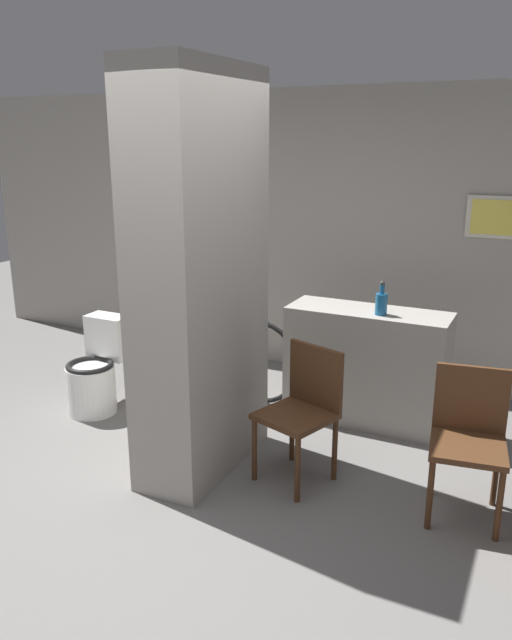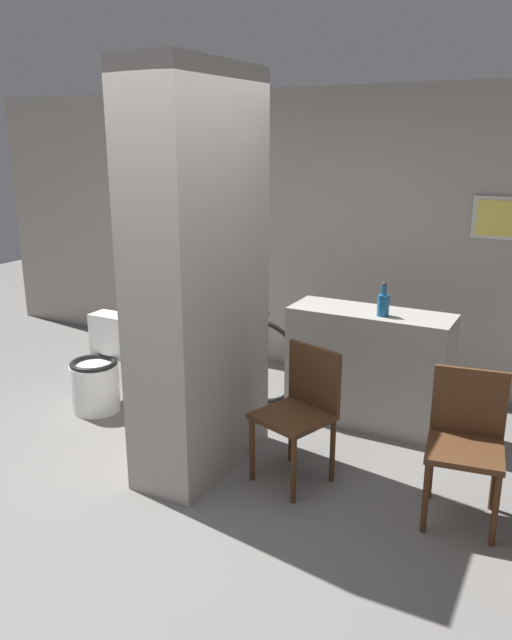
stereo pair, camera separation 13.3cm
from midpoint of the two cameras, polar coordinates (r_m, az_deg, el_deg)
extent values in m
plane|color=slate|center=(4.07, -9.23, -16.05)|extent=(14.00, 14.00, 0.00)
cube|color=gray|center=(5.84, 5.27, 7.75)|extent=(8.00, 0.06, 2.60)
cube|color=beige|center=(6.50, -8.36, 12.07)|extent=(0.36, 0.02, 0.48)
cube|color=#B24C8C|center=(6.49, -8.43, 12.06)|extent=(0.30, 0.01, 0.39)
cube|color=beige|center=(5.42, 20.32, 8.81)|extent=(0.44, 0.02, 0.34)
cube|color=#E0CC4C|center=(5.40, 20.30, 8.79)|extent=(0.36, 0.01, 0.28)
cube|color=gray|center=(4.00, -6.08, 3.71)|extent=(0.46, 1.06, 2.60)
cylinder|color=black|center=(3.92, -10.89, 6.97)|extent=(0.03, 0.40, 0.40)
cylinder|color=red|center=(3.93, -11.07, 6.98)|extent=(0.01, 0.07, 0.07)
cube|color=gray|center=(4.94, 9.28, -4.18)|extent=(1.23, 0.44, 0.91)
cylinder|color=white|center=(5.29, -15.51, -6.14)|extent=(0.39, 0.39, 0.39)
torus|color=black|center=(5.22, -15.68, -4.01)|extent=(0.38, 0.38, 0.04)
cube|color=white|center=(5.34, -14.01, -1.48)|extent=(0.35, 0.20, 0.36)
cylinder|color=#4C2D19|center=(4.14, -1.07, -11.76)|extent=(0.04, 0.04, 0.44)
cylinder|color=#4C2D19|center=(3.92, 2.82, -13.54)|extent=(0.04, 0.04, 0.44)
cylinder|color=#4C2D19|center=(4.38, 2.44, -10.12)|extent=(0.04, 0.04, 0.44)
cylinder|color=#4C2D19|center=(4.17, 6.29, -11.67)|extent=(0.04, 0.04, 0.44)
cube|color=#4C2D19|center=(4.04, 2.66, -8.78)|extent=(0.54, 0.54, 0.04)
cube|color=#4C2D19|center=(4.09, 4.56, -5.10)|extent=(0.41, 0.16, 0.41)
cylinder|color=#4C2D19|center=(3.79, 14.62, -15.21)|extent=(0.04, 0.04, 0.44)
cylinder|color=#4C2D19|center=(3.80, 20.39, -15.66)|extent=(0.04, 0.04, 0.44)
cylinder|color=#4C2D19|center=(4.11, 14.95, -12.58)|extent=(0.04, 0.04, 0.44)
cylinder|color=#4C2D19|center=(4.12, 20.21, -13.00)|extent=(0.04, 0.04, 0.44)
cube|color=#4C2D19|center=(3.84, 17.85, -11.03)|extent=(0.48, 0.48, 0.04)
cube|color=#4C2D19|center=(3.93, 18.16, -6.84)|extent=(0.42, 0.09, 0.41)
torus|color=black|center=(5.71, -9.53, -2.25)|extent=(0.73, 0.04, 0.73)
torus|color=black|center=(5.22, -0.44, -3.85)|extent=(0.73, 0.04, 0.73)
cylinder|color=maroon|center=(5.39, -5.25, -1.11)|extent=(0.93, 0.04, 0.04)
cylinder|color=maroon|center=(5.52, -7.49, -0.76)|extent=(0.03, 0.03, 0.38)
cylinder|color=maroon|center=(5.17, -0.95, -1.78)|extent=(0.03, 0.03, 0.35)
cube|color=black|center=(5.46, -7.57, 1.35)|extent=(0.16, 0.06, 0.04)
cylinder|color=#262626|center=(5.12, -0.95, 0.06)|extent=(0.03, 0.42, 0.03)
cylinder|color=#19598C|center=(4.67, 10.58, 1.42)|extent=(0.09, 0.09, 0.16)
cylinder|color=#19598C|center=(4.64, 10.65, 2.76)|extent=(0.04, 0.04, 0.07)
sphere|color=#333333|center=(4.63, 10.68, 3.30)|extent=(0.04, 0.04, 0.04)
camera|label=1|loc=(0.07, -90.88, -0.26)|focal=35.00mm
camera|label=2|loc=(0.07, 89.12, 0.26)|focal=35.00mm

